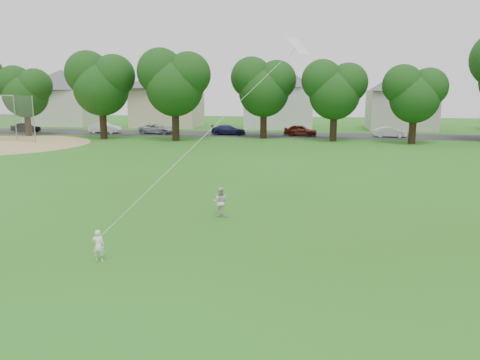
# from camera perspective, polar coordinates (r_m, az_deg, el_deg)

# --- Properties ---
(ground) EXTENTS (160.00, 160.00, 0.00)m
(ground) POSITION_cam_1_polar(r_m,az_deg,el_deg) (14.75, -9.72, -10.04)
(ground) COLOR #275313
(ground) RESTS_ON ground
(street) EXTENTS (90.00, 7.00, 0.01)m
(street) POSITION_cam_1_polar(r_m,az_deg,el_deg) (55.46, 4.10, 5.52)
(street) COLOR #2D2D30
(street) RESTS_ON ground
(toddler) EXTENTS (0.40, 0.29, 1.01)m
(toddler) POSITION_cam_1_polar(r_m,az_deg,el_deg) (15.25, -16.87, -7.65)
(toddler) COLOR white
(toddler) RESTS_ON ground
(older_boy) EXTENTS (0.64, 0.52, 1.27)m
(older_boy) POSITION_cam_1_polar(r_m,az_deg,el_deg) (19.55, -2.41, -2.69)
(older_boy) COLOR silver
(older_boy) RESTS_ON ground
(kite) EXTENTS (3.46, 4.29, 11.26)m
(kite) POSITION_cam_1_polar(r_m,az_deg,el_deg) (17.07, -3.33, 6.39)
(kite) COLOR silver
(kite) RESTS_ON ground
(tree_row) EXTENTS (79.77, 9.80, 11.28)m
(tree_row) POSITION_cam_1_polar(r_m,az_deg,el_deg) (49.25, 7.92, 12.17)
(tree_row) COLOR black
(tree_row) RESTS_ON ground
(parked_cars) EXTENTS (47.75, 2.09, 1.30)m
(parked_cars) POSITION_cam_1_polar(r_m,az_deg,el_deg) (56.06, -5.99, 6.18)
(parked_cars) COLOR black
(parked_cars) RESTS_ON ground
(house_row) EXTENTS (77.83, 14.20, 10.15)m
(house_row) POSITION_cam_1_polar(r_m,az_deg,el_deg) (65.21, 4.55, 10.67)
(house_row) COLOR beige
(house_row) RESTS_ON ground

